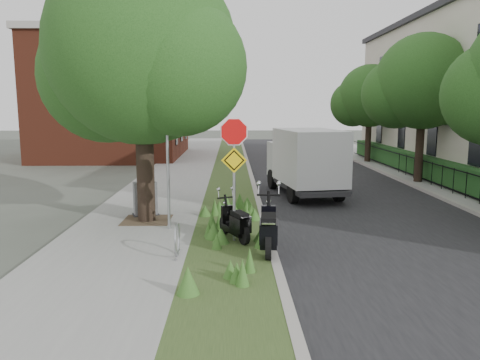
% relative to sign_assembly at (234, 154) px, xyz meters
% --- Properties ---
extents(ground, '(120.00, 120.00, 0.00)m').
position_rel_sign_assembly_xyz_m(ground, '(1.40, -0.58, -2.33)').
color(ground, '#4C5147').
rests_on(ground, ground).
extents(sidewalk_near, '(3.50, 60.00, 0.12)m').
position_rel_sign_assembly_xyz_m(sidewalk_near, '(-2.85, 9.42, -2.27)').
color(sidewalk_near, gray).
rests_on(sidewalk_near, ground).
extents(verge, '(2.00, 60.00, 0.12)m').
position_rel_sign_assembly_xyz_m(verge, '(-0.10, 9.42, -2.27)').
color(verge, '#33491F').
rests_on(verge, ground).
extents(kerb_near, '(0.20, 60.00, 0.13)m').
position_rel_sign_assembly_xyz_m(kerb_near, '(0.90, 9.42, -2.26)').
color(kerb_near, '#9E9991').
rests_on(kerb_near, ground).
extents(road, '(7.00, 60.00, 0.01)m').
position_rel_sign_assembly_xyz_m(road, '(4.40, 9.42, -2.32)').
color(road, black).
rests_on(road, ground).
extents(kerb_far, '(0.20, 60.00, 0.13)m').
position_rel_sign_assembly_xyz_m(kerb_far, '(7.90, 9.42, -2.26)').
color(kerb_far, '#9E9991').
rests_on(kerb_far, ground).
extents(footpath_far, '(3.20, 60.00, 0.12)m').
position_rel_sign_assembly_xyz_m(footpath_far, '(9.60, 9.42, -2.27)').
color(footpath_far, gray).
rests_on(footpath_far, ground).
extents(street_tree_main, '(6.21, 5.54, 7.66)m').
position_rel_sign_assembly_xyz_m(street_tree_main, '(-2.68, 2.28, 2.48)').
color(street_tree_main, black).
rests_on(street_tree_main, ground).
extents(bare_post, '(0.08, 0.08, 4.00)m').
position_rel_sign_assembly_xyz_m(bare_post, '(-1.80, 1.22, -0.21)').
color(bare_post, '#A5A8AD').
rests_on(bare_post, ground).
extents(bike_hoop, '(0.06, 0.78, 0.77)m').
position_rel_sign_assembly_xyz_m(bike_hoop, '(-1.30, -1.18, -1.83)').
color(bike_hoop, '#A5A8AD').
rests_on(bike_hoop, ground).
extents(sign_assembly, '(0.94, 0.08, 3.22)m').
position_rel_sign_assembly_xyz_m(sign_assembly, '(0.00, 0.00, 0.00)').
color(sign_assembly, '#A5A8AD').
rests_on(sign_assembly, ground).
extents(fence_far, '(0.04, 24.00, 1.00)m').
position_rel_sign_assembly_xyz_m(fence_far, '(8.60, 9.42, -1.66)').
color(fence_far, black).
rests_on(fence_far, ground).
extents(hedge_far, '(1.00, 24.00, 1.10)m').
position_rel_sign_assembly_xyz_m(hedge_far, '(9.30, 9.42, -1.66)').
color(hedge_far, '#1D3F16').
rests_on(hedge_far, footpath_far).
extents(brick_building, '(9.40, 10.40, 8.30)m').
position_rel_sign_assembly_xyz_m(brick_building, '(-8.10, 21.42, 1.88)').
color(brick_building, maroon).
rests_on(brick_building, ground).
extents(far_tree_b, '(4.83, 4.31, 6.56)m').
position_rel_sign_assembly_xyz_m(far_tree_b, '(8.34, 9.46, 2.04)').
color(far_tree_b, black).
rests_on(far_tree_b, ground).
extents(far_tree_c, '(4.37, 3.89, 5.93)m').
position_rel_sign_assembly_xyz_m(far_tree_c, '(8.34, 17.46, 1.63)').
color(far_tree_c, black).
rests_on(far_tree_c, ground).
extents(scooter_near, '(0.83, 1.50, 0.77)m').
position_rel_sign_assembly_xyz_m(scooter_near, '(0.07, 0.02, -1.83)').
color(scooter_near, black).
rests_on(scooter_near, ground).
extents(scooter_far, '(0.50, 1.97, 0.94)m').
position_rel_sign_assembly_xyz_m(scooter_far, '(0.78, -1.02, -1.75)').
color(scooter_far, black).
rests_on(scooter_far, ground).
extents(box_truck, '(2.66, 5.18, 2.24)m').
position_rel_sign_assembly_xyz_m(box_truck, '(2.81, 6.67, -0.87)').
color(box_truck, '#262628').
rests_on(box_truck, ground).
extents(utility_cabinet, '(0.91, 0.75, 1.04)m').
position_rel_sign_assembly_xyz_m(utility_cabinet, '(-2.76, 2.92, -1.71)').
color(utility_cabinet, '#262628').
rests_on(utility_cabinet, ground).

